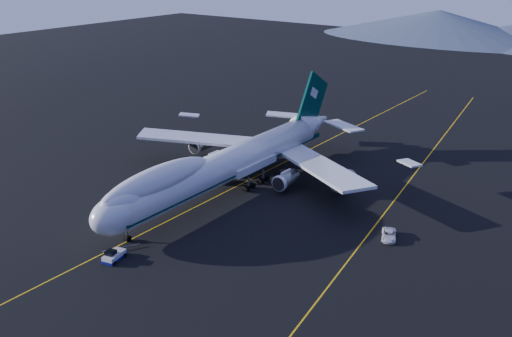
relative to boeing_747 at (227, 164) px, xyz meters
The scene contains 6 objects.
ground 5.81m from the boeing_747, 90.00° to the right, with size 500.00×500.00×0.00m, color black.
taxiway_line_main 5.80m from the boeing_747, 90.00° to the right, with size 0.25×220.00×0.01m, color #E2AF0D.
taxiway_line_side 32.14m from the boeing_747, 18.38° to the left, with size 0.25×200.00×0.01m, color #E2AF0D.
boeing_747 is the anchor object (origin of this frame).
pushback_tug 32.48m from the boeing_747, 84.63° to the right, with size 3.03×4.42×1.77m.
service_van 35.26m from the boeing_747, ahead, with size 2.36×5.11×1.42m, color silver.
Camera 1 is at (67.78, -81.93, 45.67)m, focal length 40.00 mm.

